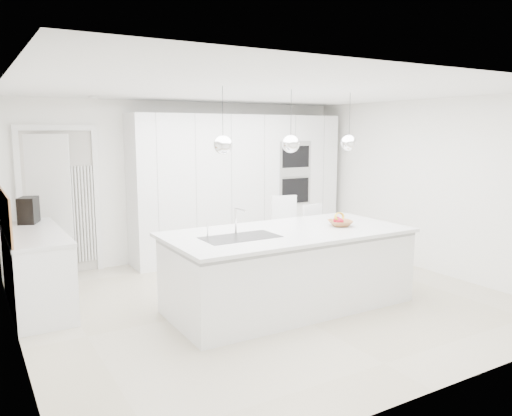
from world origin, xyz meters
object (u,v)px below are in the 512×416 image
espresso_machine (28,210)px  bar_stool_left (290,239)px  island_base (289,271)px  fruit_bowl (340,223)px  bar_stool_right (317,241)px

espresso_machine → bar_stool_left: size_ratio=0.29×
island_base → espresso_machine: bearing=140.4°
fruit_bowl → espresso_machine: bearing=146.6°
fruit_bowl → bar_stool_right: 1.04m
fruit_bowl → bar_stool_right: size_ratio=0.29×
island_base → bar_stool_left: 1.07m
island_base → espresso_machine: size_ratio=8.53×
fruit_bowl → espresso_machine: 3.88m
island_base → bar_stool_left: (0.60, 0.88, 0.15)m
island_base → espresso_machine: (-2.53, 2.09, 0.63)m
island_base → espresso_machine: espresso_machine is taller
island_base → bar_stool_left: bearing=55.6°
fruit_bowl → espresso_machine: espresso_machine is taller
bar_stool_left → bar_stool_right: 0.45m
fruit_bowl → bar_stool_right: (0.34, 0.88, -0.43)m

